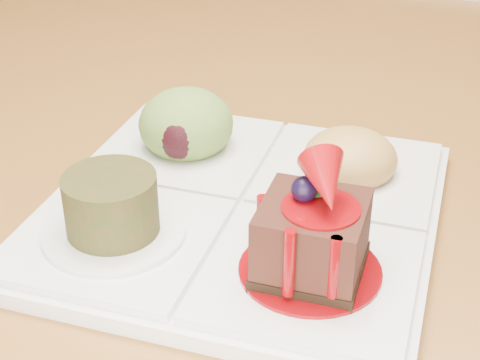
# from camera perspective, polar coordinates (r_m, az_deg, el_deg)

# --- Properties ---
(ground) EXTENTS (6.00, 6.00, 0.00)m
(ground) POSITION_cam_1_polar(r_m,az_deg,el_deg) (1.58, 7.11, -11.60)
(ground) COLOR #562B18
(dining_table) EXTENTS (1.00, 1.80, 0.75)m
(dining_table) POSITION_cam_1_polar(r_m,az_deg,el_deg) (1.24, 9.16, 12.58)
(dining_table) COLOR brown
(dining_table) RESTS_ON ground
(sampler_plate) EXTENTS (0.32, 0.32, 0.11)m
(sampler_plate) POSITION_cam_1_polar(r_m,az_deg,el_deg) (0.55, -0.06, -0.90)
(sampler_plate) COLOR silver
(sampler_plate) RESTS_ON dining_table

